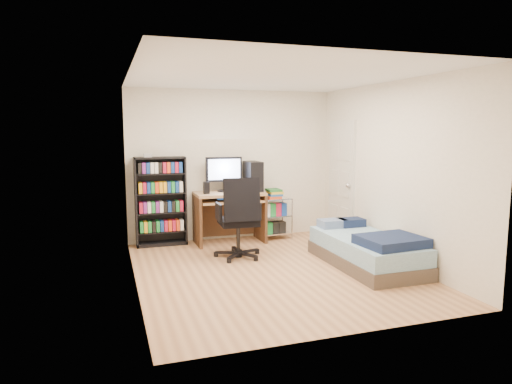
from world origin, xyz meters
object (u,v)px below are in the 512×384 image
object	(u,v)px
media_shelf	(161,200)
office_chair	(239,232)
bed	(367,250)
computer_desk	(235,196)

from	to	relation	value
media_shelf	office_chair	distance (m)	1.52
bed	media_shelf	bearing A→B (deg)	141.02
media_shelf	computer_desk	xyz separation A→B (m)	(1.19, -0.12, 0.03)
computer_desk	office_chair	size ratio (longest dim) A/B	1.18
media_shelf	bed	xyz separation A→B (m)	(2.51, -2.03, -0.50)
office_chair	bed	xyz separation A→B (m)	(1.54, -0.92, -0.15)
office_chair	media_shelf	bearing A→B (deg)	134.58
computer_desk	bed	size ratio (longest dim) A/B	0.78
media_shelf	office_chair	size ratio (longest dim) A/B	1.25
media_shelf	bed	size ratio (longest dim) A/B	0.82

